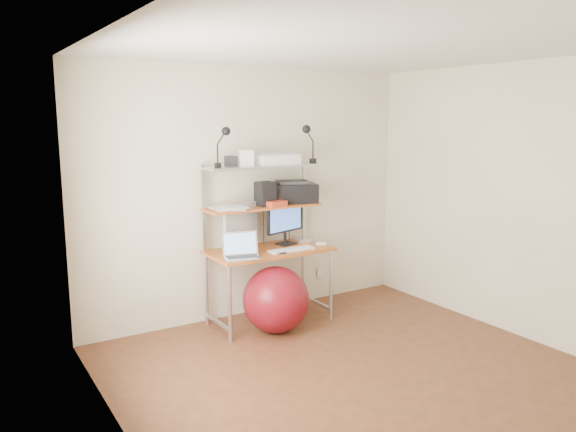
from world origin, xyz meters
name	(u,v)px	position (x,y,z in m)	size (l,w,h in m)	color
room	(365,220)	(0.00, 0.00, 1.25)	(3.60, 3.60, 3.60)	brown
computer_desk	(266,226)	(0.00, 1.50, 0.96)	(1.20, 0.60, 1.57)	#B55823
wall_outlet	(320,272)	(0.85, 1.79, 0.30)	(0.08, 0.01, 0.12)	silver
monitor_silver	(241,224)	(-0.25, 1.54, 1.00)	(0.43, 0.21, 0.49)	#B3B3B8
monitor_black	(285,220)	(0.25, 1.55, 0.99)	(0.49, 0.20, 0.50)	black
laptop	(241,252)	(-0.38, 1.30, 0.79)	(0.38, 0.34, 0.29)	silver
keyboard	(292,250)	(0.16, 1.29, 0.75)	(0.46, 0.13, 0.01)	silver
mouse	(321,244)	(0.54, 1.33, 0.75)	(0.09, 0.05, 0.02)	silver
mac_mini	(305,239)	(0.49, 1.55, 0.76)	(0.21, 0.21, 0.04)	silver
phone	(280,252)	(0.02, 1.27, 0.75)	(0.08, 0.14, 0.01)	black
printer	(293,192)	(0.38, 1.62, 1.25)	(0.54, 0.45, 0.22)	black
nas_cube	(265,194)	(0.02, 1.56, 1.27)	(0.16, 0.16, 0.24)	black
red_box	(276,204)	(0.09, 1.47, 1.18)	(0.20, 0.13, 0.05)	red
scanner	(275,159)	(0.15, 1.57, 1.60)	(0.43, 0.28, 0.11)	silver
box_white	(246,158)	(-0.19, 1.53, 1.63)	(0.13, 0.11, 0.15)	silver
box_grey	(231,161)	(-0.32, 1.61, 1.60)	(0.10, 0.10, 0.10)	#2B2B2D
clip_lamp_left	(224,138)	(-0.44, 1.49, 1.82)	(0.15, 0.08, 0.37)	black
clip_lamp_right	(308,135)	(0.47, 1.48, 1.83)	(0.15, 0.08, 0.38)	black
exercise_ball	(276,300)	(-0.08, 1.18, 0.31)	(0.63, 0.63, 0.63)	maroon
paper_stack	(229,208)	(-0.36, 1.57, 1.16)	(0.40, 0.43, 0.02)	white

